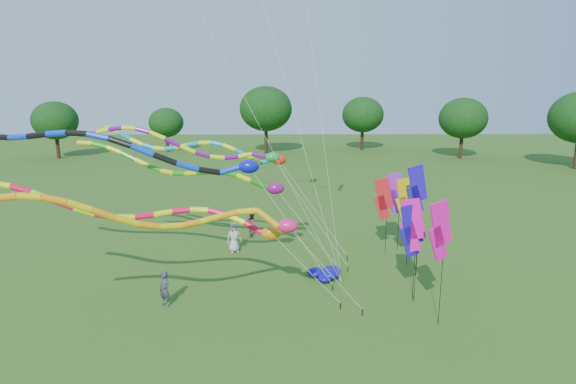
{
  "coord_description": "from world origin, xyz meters",
  "views": [
    {
      "loc": [
        -0.37,
        -17.65,
        9.54
      ],
      "look_at": [
        -0.08,
        3.82,
        4.8
      ],
      "focal_mm": 30.0,
      "sensor_mm": 36.0,
      "label": 1
    }
  ],
  "objects_px": {
    "blue_nylon_heap": "(323,276)",
    "person_b": "(165,289)",
    "tube_kite_orange": "(184,217)",
    "person_a": "(234,237)",
    "tube_kite_red": "(170,216)",
    "person_c": "(252,224)"
  },
  "relations": [
    {
      "from": "tube_kite_red",
      "to": "tube_kite_orange",
      "type": "distance_m",
      "value": 2.99
    },
    {
      "from": "blue_nylon_heap",
      "to": "person_b",
      "type": "xyz_separation_m",
      "value": [
        -7.25,
        -2.75,
        0.54
      ]
    },
    {
      "from": "tube_kite_red",
      "to": "tube_kite_orange",
      "type": "relative_size",
      "value": 1.07
    },
    {
      "from": "person_c",
      "to": "tube_kite_red",
      "type": "bearing_deg",
      "value": 164.68
    },
    {
      "from": "tube_kite_red",
      "to": "person_b",
      "type": "relative_size",
      "value": 8.84
    },
    {
      "from": "person_b",
      "to": "person_a",
      "type": "bearing_deg",
      "value": 107.53
    },
    {
      "from": "tube_kite_red",
      "to": "person_c",
      "type": "xyz_separation_m",
      "value": [
        2.84,
        10.14,
        -3.36
      ]
    },
    {
      "from": "tube_kite_orange",
      "to": "person_b",
      "type": "distance_m",
      "value": 5.09
    },
    {
      "from": "tube_kite_red",
      "to": "tube_kite_orange",
      "type": "height_order",
      "value": "tube_kite_orange"
    },
    {
      "from": "person_c",
      "to": "tube_kite_orange",
      "type": "bearing_deg",
      "value": 172.72
    },
    {
      "from": "tube_kite_orange",
      "to": "person_b",
      "type": "relative_size",
      "value": 8.29
    },
    {
      "from": "tube_kite_orange",
      "to": "person_a",
      "type": "distance_m",
      "value": 10.66
    },
    {
      "from": "blue_nylon_heap",
      "to": "person_c",
      "type": "relative_size",
      "value": 1.15
    },
    {
      "from": "person_a",
      "to": "person_c",
      "type": "distance_m",
      "value": 3.09
    },
    {
      "from": "tube_kite_orange",
      "to": "person_a",
      "type": "height_order",
      "value": "tube_kite_orange"
    },
    {
      "from": "tube_kite_orange",
      "to": "person_b",
      "type": "xyz_separation_m",
      "value": [
        -1.56,
        2.69,
        -4.03
      ]
    },
    {
      "from": "tube_kite_orange",
      "to": "blue_nylon_heap",
      "type": "distance_m",
      "value": 9.11
    },
    {
      "from": "tube_kite_red",
      "to": "person_a",
      "type": "relative_size",
      "value": 8.12
    },
    {
      "from": "person_b",
      "to": "tube_kite_orange",
      "type": "bearing_deg",
      "value": -24.12
    },
    {
      "from": "blue_nylon_heap",
      "to": "person_c",
      "type": "bearing_deg",
      "value": 118.35
    },
    {
      "from": "person_a",
      "to": "person_c",
      "type": "relative_size",
      "value": 1.11
    },
    {
      "from": "tube_kite_orange",
      "to": "tube_kite_red",
      "type": "bearing_deg",
      "value": 99.81
    }
  ]
}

